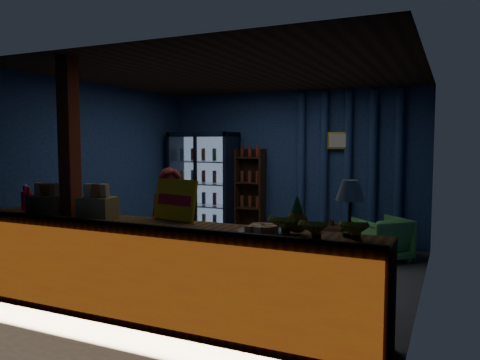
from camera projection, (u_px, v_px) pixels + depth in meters
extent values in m
plane|color=#515154|center=(238.00, 271.00, 6.28)|extent=(4.60, 4.60, 0.00)
plane|color=navy|center=(291.00, 166.00, 8.16)|extent=(4.60, 0.00, 4.60)
plane|color=navy|center=(134.00, 190.00, 4.18)|extent=(4.60, 0.00, 4.60)
plane|color=navy|center=(101.00, 170.00, 7.13)|extent=(0.00, 4.40, 4.40)
plane|color=navy|center=(424.00, 180.00, 5.21)|extent=(0.00, 4.40, 4.40)
plane|color=#472D19|center=(238.00, 74.00, 6.07)|extent=(4.60, 4.60, 0.00)
cube|color=brown|center=(155.00, 271.00, 4.52)|extent=(4.40, 0.55, 0.95)
cube|color=#EB441B|center=(136.00, 279.00, 4.26)|extent=(4.35, 0.02, 0.81)
cube|color=#391F12|center=(137.00, 225.00, 4.23)|extent=(4.40, 0.04, 0.04)
cube|color=maroon|center=(70.00, 183.00, 4.89)|extent=(0.16, 0.16, 2.60)
cube|color=black|center=(211.00, 183.00, 8.77)|extent=(1.20, 0.06, 1.90)
cube|color=black|center=(177.00, 183.00, 8.76)|extent=(0.06, 0.60, 1.90)
cube|color=black|center=(232.00, 186.00, 8.28)|extent=(0.06, 0.60, 1.90)
cube|color=black|center=(203.00, 135.00, 8.45)|extent=(1.20, 0.60, 0.08)
cube|color=black|center=(204.00, 234.00, 8.60)|extent=(1.20, 0.60, 0.08)
cube|color=#99B2D8|center=(209.00, 184.00, 8.72)|extent=(1.08, 0.02, 1.74)
cube|color=white|center=(196.00, 186.00, 8.27)|extent=(1.12, 0.02, 1.78)
cube|color=black|center=(195.00, 186.00, 8.25)|extent=(0.05, 0.05, 1.80)
cube|color=silver|center=(204.00, 227.00, 8.58)|extent=(1.08, 0.48, 0.02)
cylinder|color=#A53B17|center=(183.00, 218.00, 8.76)|extent=(0.07, 0.07, 0.22)
cylinder|color=#21721C|center=(193.00, 219.00, 8.67)|extent=(0.07, 0.07, 0.22)
cylinder|color=#949717|center=(204.00, 220.00, 8.57)|extent=(0.07, 0.07, 0.22)
cylinder|color=navy|center=(215.00, 221.00, 8.48)|extent=(0.07, 0.07, 0.22)
cylinder|color=maroon|center=(226.00, 222.00, 8.39)|extent=(0.07, 0.07, 0.22)
cube|color=silver|center=(204.00, 205.00, 8.55)|extent=(1.08, 0.48, 0.02)
cylinder|color=#21721C|center=(183.00, 197.00, 8.73)|extent=(0.07, 0.07, 0.22)
cylinder|color=#949717|center=(193.00, 198.00, 8.64)|extent=(0.07, 0.07, 0.22)
cylinder|color=navy|center=(204.00, 198.00, 8.54)|extent=(0.07, 0.07, 0.22)
cylinder|color=maroon|center=(215.00, 199.00, 8.45)|extent=(0.07, 0.07, 0.22)
cylinder|color=#A53B17|center=(226.00, 199.00, 8.35)|extent=(0.07, 0.07, 0.22)
cube|color=silver|center=(204.00, 184.00, 8.52)|extent=(1.08, 0.48, 0.02)
cylinder|color=#949717|center=(183.00, 176.00, 8.70)|extent=(0.07, 0.07, 0.22)
cylinder|color=navy|center=(193.00, 176.00, 8.60)|extent=(0.07, 0.07, 0.22)
cylinder|color=maroon|center=(204.00, 176.00, 8.51)|extent=(0.07, 0.07, 0.22)
cylinder|color=#A53B17|center=(215.00, 177.00, 8.42)|extent=(0.07, 0.07, 0.22)
cylinder|color=#21721C|center=(226.00, 177.00, 8.32)|extent=(0.07, 0.07, 0.22)
cube|color=silver|center=(204.00, 162.00, 8.49)|extent=(1.08, 0.48, 0.02)
cylinder|color=navy|center=(182.00, 154.00, 8.66)|extent=(0.07, 0.07, 0.22)
cylinder|color=maroon|center=(193.00, 154.00, 8.57)|extent=(0.07, 0.07, 0.22)
cylinder|color=#A53B17|center=(204.00, 154.00, 8.48)|extent=(0.07, 0.07, 0.22)
cylinder|color=#21721C|center=(214.00, 155.00, 8.38)|extent=(0.07, 0.07, 0.22)
cylinder|color=#949717|center=(226.00, 155.00, 8.29)|extent=(0.07, 0.07, 0.22)
cube|color=#391F12|center=(253.00, 193.00, 8.45)|extent=(0.50, 0.02, 1.60)
cube|color=#391F12|center=(238.00, 193.00, 8.43)|extent=(0.03, 0.28, 1.60)
cube|color=#391F12|center=(262.00, 195.00, 8.24)|extent=(0.03, 0.28, 1.60)
cube|color=#391F12|center=(250.00, 233.00, 8.39)|extent=(0.46, 0.26, 0.02)
cube|color=#391F12|center=(250.00, 208.00, 8.35)|extent=(0.46, 0.26, 0.02)
cube|color=#391F12|center=(250.00, 183.00, 8.32)|extent=(0.46, 0.26, 0.02)
cube|color=#391F12|center=(250.00, 158.00, 8.28)|extent=(0.46, 0.26, 0.02)
cylinder|color=navy|center=(301.00, 167.00, 8.03)|extent=(0.14, 0.14, 2.50)
cylinder|color=navy|center=(324.00, 167.00, 7.86)|extent=(0.14, 0.14, 2.50)
cylinder|color=navy|center=(348.00, 168.00, 7.69)|extent=(0.14, 0.14, 2.50)
cylinder|color=navy|center=(373.00, 168.00, 7.53)|extent=(0.14, 0.14, 2.50)
cylinder|color=navy|center=(399.00, 169.00, 7.36)|extent=(0.14, 0.14, 2.50)
cube|color=gold|center=(339.00, 140.00, 7.68)|extent=(0.36, 0.03, 0.28)
cube|color=silver|center=(338.00, 140.00, 7.66)|extent=(0.30, 0.01, 0.22)
imported|color=maroon|center=(171.00, 233.00, 5.16)|extent=(0.62, 0.53, 1.45)
imported|color=#5EBD5E|center=(381.00, 239.00, 6.81)|extent=(0.98, 0.98, 0.64)
cube|color=#391F12|center=(331.00, 240.00, 7.20)|extent=(0.55, 0.45, 0.44)
cylinder|color=#391F12|center=(331.00, 223.00, 7.18)|extent=(0.09, 0.09, 0.09)
cube|color=yellow|center=(175.00, 200.00, 4.62)|extent=(0.52, 0.19, 0.41)
cube|color=red|center=(174.00, 200.00, 4.60)|extent=(0.43, 0.11, 0.10)
cylinder|color=red|center=(25.00, 201.00, 5.32)|extent=(0.09, 0.09, 0.21)
cylinder|color=red|center=(25.00, 188.00, 5.31)|extent=(0.04, 0.04, 0.08)
cylinder|color=white|center=(25.00, 185.00, 5.31)|extent=(0.04, 0.04, 0.02)
cylinder|color=red|center=(29.00, 203.00, 5.19)|extent=(0.09, 0.09, 0.21)
cylinder|color=red|center=(28.00, 190.00, 5.17)|extent=(0.04, 0.04, 0.08)
cylinder|color=white|center=(28.00, 187.00, 5.17)|extent=(0.04, 0.04, 0.02)
cylinder|color=silver|center=(44.00, 202.00, 5.20)|extent=(0.09, 0.09, 0.21)
cylinder|color=silver|center=(44.00, 189.00, 5.18)|extent=(0.04, 0.04, 0.08)
cylinder|color=white|center=(44.00, 186.00, 5.18)|extent=(0.04, 0.04, 0.02)
cube|color=olive|center=(48.00, 205.00, 4.95)|extent=(0.39, 0.35, 0.21)
cube|color=orange|center=(40.00, 189.00, 4.94)|extent=(0.10, 0.08, 0.13)
cube|color=#BF5F23|center=(47.00, 189.00, 4.93)|extent=(0.10, 0.08, 0.13)
cube|color=orange|center=(54.00, 189.00, 4.92)|extent=(0.10, 0.08, 0.13)
cube|color=olive|center=(98.00, 208.00, 4.74)|extent=(0.38, 0.33, 0.22)
cube|color=orange|center=(90.00, 190.00, 4.75)|extent=(0.10, 0.07, 0.14)
cube|color=#BF5F23|center=(98.00, 190.00, 4.72)|extent=(0.10, 0.07, 0.14)
cube|color=orange|center=(105.00, 191.00, 4.70)|extent=(0.10, 0.07, 0.14)
cylinder|color=silver|center=(263.00, 232.00, 3.97)|extent=(0.43, 0.43, 0.02)
cube|color=orange|center=(272.00, 229.00, 3.94)|extent=(0.09, 0.07, 0.05)
cube|color=#BF5F23|center=(272.00, 227.00, 4.00)|extent=(0.11, 0.11, 0.05)
cube|color=orange|center=(267.00, 226.00, 4.05)|extent=(0.07, 0.09, 0.05)
cube|color=#BF5F23|center=(259.00, 226.00, 4.05)|extent=(0.11, 0.11, 0.05)
cube|color=orange|center=(254.00, 227.00, 4.01)|extent=(0.09, 0.07, 0.05)
cube|color=#BF5F23|center=(254.00, 228.00, 3.94)|extent=(0.11, 0.11, 0.05)
cube|color=orange|center=(259.00, 229.00, 3.89)|extent=(0.07, 0.09, 0.05)
cube|color=#BF5F23|center=(267.00, 229.00, 3.89)|extent=(0.11, 0.11, 0.05)
cylinder|color=black|center=(349.00, 235.00, 3.82)|extent=(0.11, 0.11, 0.04)
cylinder|color=black|center=(350.00, 215.00, 3.80)|extent=(0.02, 0.02, 0.33)
cone|color=white|center=(350.00, 190.00, 3.79)|extent=(0.24, 0.24, 0.16)
sphere|color=#92621A|center=(297.00, 222.00, 3.92)|extent=(0.19, 0.19, 0.19)
cone|color=#225C1F|center=(297.00, 204.00, 3.91)|extent=(0.10, 0.10, 0.15)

